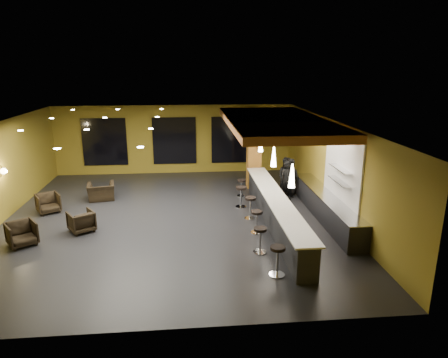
{
  "coord_description": "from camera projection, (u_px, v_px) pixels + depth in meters",
  "views": [
    {
      "loc": [
        0.67,
        -13.87,
        5.43
      ],
      "look_at": [
        2.0,
        0.5,
        1.3
      ],
      "focal_mm": 32.0,
      "sensor_mm": 36.0,
      "label": 1
    }
  ],
  "objects": [
    {
      "name": "prep_top",
      "position": [
        326.0,
        195.0,
        14.49
      ],
      "size": [
        0.72,
        6.0,
        0.03
      ],
      "primitive_type": "cube",
      "color": "silver",
      "rests_on": "prep_counter"
    },
    {
      "name": "column",
      "position": [
        254.0,
        150.0,
        18.0
      ],
      "size": [
        0.6,
        0.6,
        3.5
      ],
      "primitive_type": "cube",
      "color": "#A06624",
      "rests_on": "floor"
    },
    {
      "name": "armchair_a",
      "position": [
        22.0,
        234.0,
        12.41
      ],
      "size": [
        1.13,
        1.14,
        0.75
      ],
      "primitive_type": "imported",
      "rotation": [
        0.0,
        0.0,
        0.62
      ],
      "color": "black",
      "rests_on": "floor"
    },
    {
      "name": "wood_soffit",
      "position": [
        275.0,
        122.0,
        15.1
      ],
      "size": [
        3.6,
        8.0,
        0.28
      ],
      "primitive_type": "cube",
      "color": "#A2602F",
      "rests_on": "ceiling"
    },
    {
      "name": "floor",
      "position": [
        171.0,
        219.0,
        14.73
      ],
      "size": [
        12.0,
        13.0,
        0.1
      ],
      "primitive_type": "cube",
      "color": "black",
      "rests_on": "ground"
    },
    {
      "name": "bar_stool_2",
      "position": [
        257.0,
        219.0,
        13.25
      ],
      "size": [
        0.4,
        0.4,
        0.79
      ],
      "rotation": [
        0.0,
        0.0,
        0.42
      ],
      "color": "silver",
      "rests_on": "floor"
    },
    {
      "name": "wall_sconce",
      "position": [
        4.0,
        171.0,
        14.18
      ],
      "size": [
        0.22,
        0.22,
        0.22
      ],
      "primitive_type": "sphere",
      "color": "#FFE5B2",
      "rests_on": "wall_left"
    },
    {
      "name": "bar_stool_5",
      "position": [
        241.0,
        186.0,
        17.03
      ],
      "size": [
        0.37,
        0.37,
        0.73
      ],
      "rotation": [
        0.0,
        0.0,
        0.02
      ],
      "color": "silver",
      "rests_on": "floor"
    },
    {
      "name": "wall_back",
      "position": [
        174.0,
        139.0,
        20.5
      ],
      "size": [
        12.0,
        0.1,
        3.5
      ],
      "primitive_type": "cube",
      "color": "olive",
      "rests_on": "floor"
    },
    {
      "name": "pendant_2",
      "position": [
        261.0,
        143.0,
        16.31
      ],
      "size": [
        0.2,
        0.2,
        0.7
      ],
      "primitive_type": "cone",
      "color": "white",
      "rests_on": "wood_soffit"
    },
    {
      "name": "prep_counter",
      "position": [
        326.0,
        207.0,
        14.62
      ],
      "size": [
        0.7,
        6.0,
        0.86
      ],
      "primitive_type": "cube",
      "color": "black",
      "rests_on": "floor"
    },
    {
      "name": "window_center",
      "position": [
        174.0,
        141.0,
        20.41
      ],
      "size": [
        2.2,
        0.06,
        2.4
      ],
      "primitive_type": "cube",
      "color": "black",
      "rests_on": "wall_back"
    },
    {
      "name": "bar_top",
      "position": [
        275.0,
        197.0,
        13.8
      ],
      "size": [
        0.78,
        8.1,
        0.05
      ],
      "primitive_type": "cube",
      "color": "silver",
      "rests_on": "bar_counter"
    },
    {
      "name": "window_right",
      "position": [
        233.0,
        140.0,
        20.68
      ],
      "size": [
        2.2,
        0.06,
        2.4
      ],
      "primitive_type": "cube",
      "color": "black",
      "rests_on": "wall_back"
    },
    {
      "name": "staff_c",
      "position": [
        289.0,
        177.0,
        16.93
      ],
      "size": [
        0.88,
        0.63,
        1.67
      ],
      "primitive_type": "imported",
      "rotation": [
        0.0,
        0.0,
        -0.13
      ],
      "color": "black",
      "rests_on": "floor"
    },
    {
      "name": "bar_stool_0",
      "position": [
        277.0,
        257.0,
        10.55
      ],
      "size": [
        0.42,
        0.42,
        0.84
      ],
      "rotation": [
        0.0,
        0.0,
        0.4
      ],
      "color": "silver",
      "rests_on": "floor"
    },
    {
      "name": "staff_b",
      "position": [
        287.0,
        177.0,
        16.88
      ],
      "size": [
        1.0,
        0.88,
        1.71
      ],
      "primitive_type": "imported",
      "rotation": [
        0.0,
        0.0,
        -0.33
      ],
      "color": "black",
      "rests_on": "floor"
    },
    {
      "name": "window_left",
      "position": [
        105.0,
        142.0,
        20.1
      ],
      "size": [
        2.2,
        0.06,
        2.4
      ],
      "primitive_type": "cube",
      "color": "black",
      "rests_on": "wall_back"
    },
    {
      "name": "bar_counter",
      "position": [
        275.0,
        211.0,
        13.94
      ],
      "size": [
        0.6,
        8.0,
        1.0
      ],
      "primitive_type": "cube",
      "color": "black",
      "rests_on": "floor"
    },
    {
      "name": "armchair_c",
      "position": [
        48.0,
        203.0,
        15.18
      ],
      "size": [
        1.09,
        1.1,
        0.74
      ],
      "primitive_type": "imported",
      "rotation": [
        0.0,
        0.0,
        0.53
      ],
      "color": "black",
      "rests_on": "floor"
    },
    {
      "name": "pendant_1",
      "position": [
        274.0,
        157.0,
        13.91
      ],
      "size": [
        0.2,
        0.2,
        0.7
      ],
      "primitive_type": "cone",
      "color": "white",
      "rests_on": "wood_soffit"
    },
    {
      "name": "bar_stool_4",
      "position": [
        241.0,
        194.0,
        15.69
      ],
      "size": [
        0.42,
        0.42,
        0.84
      ],
      "rotation": [
        0.0,
        0.0,
        -0.37
      ],
      "color": "silver",
      "rests_on": "floor"
    },
    {
      "name": "armchair_b",
      "position": [
        81.0,
        221.0,
        13.44
      ],
      "size": [
        1.07,
        1.08,
        0.72
      ],
      "primitive_type": "imported",
      "rotation": [
        0.0,
        0.0,
        3.72
      ],
      "color": "black",
      "rests_on": "floor"
    },
    {
      "name": "armchair_d",
      "position": [
        101.0,
        192.0,
        16.62
      ],
      "size": [
        1.24,
        1.13,
        0.7
      ],
      "primitive_type": "imported",
      "rotation": [
        0.0,
        0.0,
        3.33
      ],
      "color": "black",
      "rests_on": "floor"
    },
    {
      "name": "bar_stool_1",
      "position": [
        260.0,
        237.0,
        11.85
      ],
      "size": [
        0.41,
        0.41,
        0.8
      ],
      "rotation": [
        0.0,
        0.0,
        0.41
      ],
      "color": "silver",
      "rests_on": "floor"
    },
    {
      "name": "wall_shelf_upper",
      "position": [
        341.0,
        169.0,
        13.52
      ],
      "size": [
        0.3,
        1.5,
        0.03
      ],
      "primitive_type": "cube",
      "color": "silver",
      "rests_on": "wall_right"
    },
    {
      "name": "wall_right",
      "position": [
        334.0,
        168.0,
        14.77
      ],
      "size": [
        0.1,
        13.0,
        3.5
      ],
      "primitive_type": "cube",
      "color": "olive",
      "rests_on": "floor"
    },
    {
      "name": "wall_shelf_lower",
      "position": [
        340.0,
        181.0,
        13.64
      ],
      "size": [
        0.3,
        1.5,
        0.03
      ],
      "primitive_type": "cube",
      "color": "silver",
      "rests_on": "wall_right"
    },
    {
      "name": "staff_a",
      "position": [
        287.0,
        181.0,
        16.49
      ],
      "size": [
        0.64,
        0.45,
        1.65
      ],
      "primitive_type": "imported",
      "rotation": [
        0.0,
        0.0,
        -0.09
      ],
      "color": "black",
      "rests_on": "floor"
    },
    {
      "name": "bar_stool_3",
      "position": [
        250.0,
        205.0,
        14.49
      ],
      "size": [
        0.42,
        0.42,
        0.83
      ],
      "rotation": [
        0.0,
        0.0,
        -0.08
      ],
      "color": "silver",
      "rests_on": "floor"
    },
    {
      "name": "tile_backsplash",
      "position": [
        342.0,
        168.0,
        13.73
      ],
      "size": [
        0.06,
        3.2,
        2.4
      ],
      "primitive_type": "cube",
      "color": "white",
      "rests_on": "wall_right"
    },
    {
      "name": "wall_front",
      "position": [
        157.0,
        256.0,
        7.96
      ],
      "size": [
        12.0,
        0.1,
        3.5
      ],
      "primitive_type": "cube",
      "color": "olive",
      "rests_on": "floor"
    },
    {
      "name": "pendant_0",
      "position": [
        292.0,
        176.0,
        11.52
      ],
      "size": [
        0.2,
        0.2,
        0.7
      ],
      "primitive_type": "cone",
      "color": "white",
      "rests_on": "wood_soffit"
    },
    {
      "name": "ceiling",
      "position": [
        168.0,
        122.0,
        13.74
      ],
      "size": [
        12.0,
        13.0,
        0.1
      ],
      "primitive_type": "cube",
      "color": "black"
    }
  ]
}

